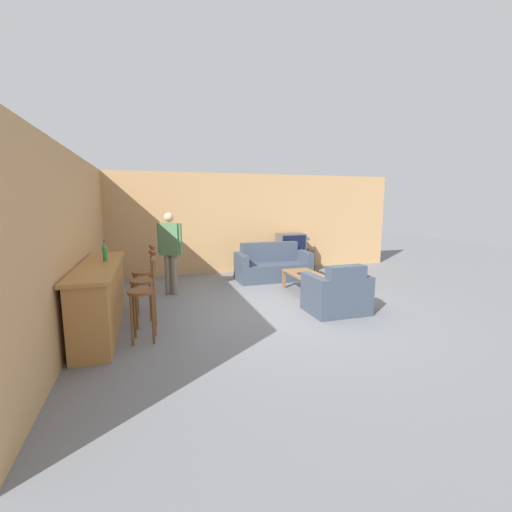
# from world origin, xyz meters

# --- Properties ---
(ground_plane) EXTENTS (24.00, 24.00, 0.00)m
(ground_plane) POSITION_xyz_m (0.00, 0.00, 0.00)
(ground_plane) COLOR slate
(wall_back) EXTENTS (9.40, 0.08, 2.60)m
(wall_back) POSITION_xyz_m (0.00, 3.52, 1.30)
(wall_back) COLOR tan
(wall_back) RESTS_ON ground_plane
(wall_left) EXTENTS (0.08, 8.52, 2.60)m
(wall_left) POSITION_xyz_m (-3.16, 1.26, 1.30)
(wall_left) COLOR tan
(wall_left) RESTS_ON ground_plane
(bar_counter) EXTENTS (0.55, 2.57, 0.98)m
(bar_counter) POSITION_xyz_m (-2.82, 0.04, 0.49)
(bar_counter) COLOR #A87038
(bar_counter) RESTS_ON ground_plane
(bar_chair_near) EXTENTS (0.41, 0.41, 1.14)m
(bar_chair_near) POSITION_xyz_m (-2.21, -0.63, 0.60)
(bar_chair_near) COLOR brown
(bar_chair_near) RESTS_ON ground_plane
(bar_chair_mid) EXTENTS (0.46, 0.46, 1.14)m
(bar_chair_mid) POSITION_xyz_m (-2.21, 0.00, 0.60)
(bar_chair_mid) COLOR brown
(bar_chair_mid) RESTS_ON ground_plane
(bar_chair_far) EXTENTS (0.45, 0.45, 1.14)m
(bar_chair_far) POSITION_xyz_m (-2.21, 0.68, 0.60)
(bar_chair_far) COLOR brown
(bar_chair_far) RESTS_ON ground_plane
(couch_far) EXTENTS (1.76, 0.83, 0.88)m
(couch_far) POSITION_xyz_m (0.73, 2.36, 0.31)
(couch_far) COLOR #384251
(couch_far) RESTS_ON ground_plane
(armchair_near) EXTENTS (0.97, 0.79, 0.86)m
(armchair_near) POSITION_xyz_m (0.90, -0.36, 0.31)
(armchair_near) COLOR #384251
(armchair_near) RESTS_ON ground_plane
(coffee_table) EXTENTS (0.59, 1.08, 0.42)m
(coffee_table) POSITION_xyz_m (0.92, 0.97, 0.36)
(coffee_table) COLOR brown
(coffee_table) RESTS_ON ground_plane
(tv_unit) EXTENTS (1.20, 0.52, 0.59)m
(tv_unit) POSITION_xyz_m (1.53, 3.12, 0.29)
(tv_unit) COLOR #2D2319
(tv_unit) RESTS_ON ground_plane
(tv) EXTENTS (0.72, 0.48, 0.45)m
(tv) POSITION_xyz_m (1.53, 3.12, 0.81)
(tv) COLOR #4C4C4C
(tv) RESTS_ON tv_unit
(bottle) EXTENTS (0.07, 0.07, 0.31)m
(bottle) POSITION_xyz_m (-2.76, 0.28, 1.12)
(bottle) COLOR #2D7F3D
(bottle) RESTS_ON bar_counter
(book_on_table) EXTENTS (0.20, 0.18, 0.03)m
(book_on_table) POSITION_xyz_m (0.83, 0.89, 0.43)
(book_on_table) COLOR black
(book_on_table) RESTS_ON coffee_table
(table_lamp) EXTENTS (0.26, 0.26, 0.46)m
(table_lamp) POSITION_xyz_m (1.98, 3.12, 0.93)
(table_lamp) COLOR brown
(table_lamp) RESTS_ON tv_unit
(person_by_window) EXTENTS (0.47, 0.33, 1.66)m
(person_by_window) POSITION_xyz_m (-1.71, 1.68, 0.95)
(person_by_window) COLOR #756B5B
(person_by_window) RESTS_ON ground_plane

